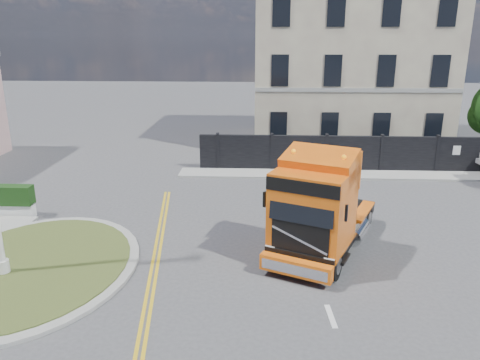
{
  "coord_description": "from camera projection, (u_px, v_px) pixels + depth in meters",
  "views": [
    {
      "loc": [
        0.43,
        -16.28,
        7.29
      ],
      "look_at": [
        -0.4,
        1.31,
        1.8
      ],
      "focal_mm": 35.0,
      "sensor_mm": 36.0,
      "label": 1
    }
  ],
  "objects": [
    {
      "name": "truck",
      "position": [
        318.0,
        211.0,
        15.64
      ],
      "size": [
        4.58,
        6.52,
        3.67
      ],
      "rotation": [
        0.0,
        0.0,
        -0.42
      ],
      "color": "black",
      "rests_on": "ground"
    },
    {
      "name": "hoarding_fence",
      "position": [
        373.0,
        154.0,
        25.71
      ],
      "size": [
        18.8,
        0.25,
        2.0
      ],
      "color": "black",
      "rests_on": "ground"
    },
    {
      "name": "georgian_building",
      "position": [
        345.0,
        58.0,
        31.46
      ],
      "size": [
        12.3,
        10.3,
        12.8
      ],
      "color": "beige",
      "rests_on": "ground"
    },
    {
      "name": "traffic_island",
      "position": [
        31.0,
        267.0,
        15.15
      ],
      "size": [
        6.8,
        6.8,
        0.17
      ],
      "color": "gray",
      "rests_on": "ground"
    },
    {
      "name": "ground",
      "position": [
        249.0,
        236.0,
        17.72
      ],
      "size": [
        120.0,
        120.0,
        0.0
      ],
      "primitive_type": "plane",
      "color": "#424244",
      "rests_on": "ground"
    },
    {
      "name": "pavement_far",
      "position": [
        365.0,
        175.0,
        25.15
      ],
      "size": [
        20.0,
        1.6,
        0.12
      ],
      "primitive_type": "cube",
      "color": "gray",
      "rests_on": "ground"
    }
  ]
}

